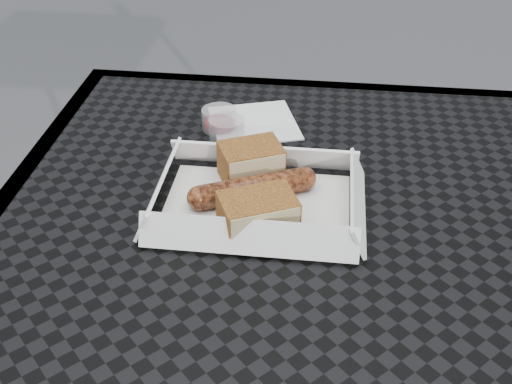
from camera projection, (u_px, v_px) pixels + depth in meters
patio_table at (316, 283)px, 0.77m from camera, size 0.80×0.80×0.74m
food_tray at (257, 206)px, 0.77m from camera, size 0.22×0.15×0.00m
bratwurst at (253, 188)px, 0.77m from camera, size 0.15×0.09×0.03m
bread_near at (251, 162)px, 0.80m from camera, size 0.09×0.08×0.05m
bread_far at (258, 213)px, 0.72m from camera, size 0.10×0.09×0.04m
veg_garnish at (317, 237)px, 0.72m from camera, size 0.03×0.03×0.00m
napkin at (254, 123)px, 0.94m from camera, size 0.15×0.15×0.00m
condiment_cup_sauce at (219, 119)px, 0.92m from camera, size 0.05×0.05×0.03m
condiment_cup_empty at (227, 129)px, 0.89m from camera, size 0.05×0.05×0.03m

